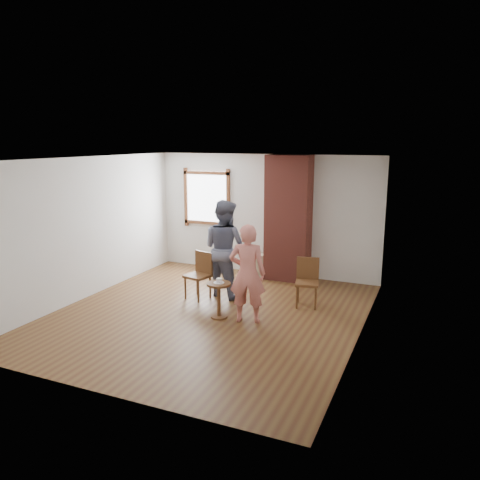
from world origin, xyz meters
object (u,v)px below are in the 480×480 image
stoneware_crock (259,265)px  dining_chair_right (307,279)px  person_pink (247,274)px  man (225,248)px  dining_chair_left (200,272)px  side_table (219,294)px

stoneware_crock → dining_chair_right: bearing=-42.3°
person_pink → dining_chair_right: bearing=-135.6°
stoneware_crock → man: (-0.16, -1.37, 0.65)m
stoneware_crock → dining_chair_left: dining_chair_left is taller
man → dining_chair_right: bearing=-160.9°
dining_chair_right → man: bearing=170.5°
dining_chair_left → stoneware_crock: bearing=86.8°
man → person_pink: (0.90, -1.06, -0.10)m
stoneware_crock → side_table: (0.24, -2.46, 0.15)m
man → side_table: bearing=126.4°
person_pink → stoneware_crock: bearing=-87.8°
man → person_pink: 1.39m
dining_chair_right → person_pink: bearing=-133.2°
stoneware_crock → person_pink: (0.74, -2.43, 0.55)m
dining_chair_left → person_pink: 1.50m
stoneware_crock → man: bearing=-96.7°
dining_chair_left → man: 0.64m
dining_chair_right → man: (-1.58, -0.08, 0.43)m
person_pink → dining_chair_left: bearing=-45.4°
person_pink → side_table: bearing=-10.8°
stoneware_crock → man: man is taller
stoneware_crock → dining_chair_right: size_ratio=0.60×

